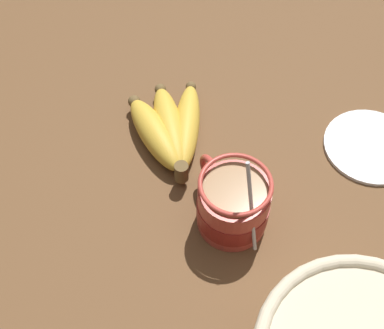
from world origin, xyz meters
The scene contains 4 objects.
table centered at (0.00, 0.00, 1.36)cm, with size 122.07×122.07×2.72cm.
coffee_mug centered at (-7.52, -1.38, 6.90)cm, with size 14.20×9.63×15.96cm.
banana_bunch centered at (9.40, -0.95, 4.78)cm, with size 18.02×13.35×4.40cm.
small_plate centered at (-7.21, -26.40, 3.02)cm, with size 14.11×14.11×0.60cm.
Camera 1 is at (-36.28, 21.05, 67.11)cm, focal length 50.00 mm.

